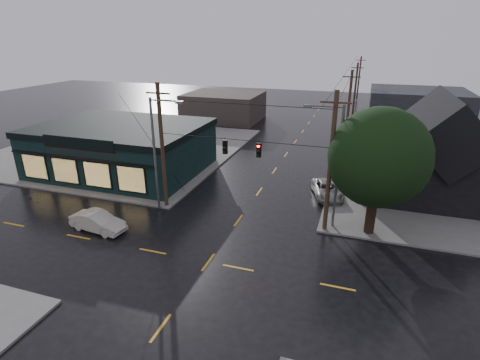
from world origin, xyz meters
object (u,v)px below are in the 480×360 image
(utility_pole_nw, at_px, (167,206))
(utility_pole_ne, at_px, (324,230))
(suv_silver, at_px, (327,190))
(sedan_cream, at_px, (98,222))
(corner_tree, at_px, (379,158))

(utility_pole_nw, xyz_separation_m, utility_pole_ne, (13.00, 0.00, 0.00))
(utility_pole_nw, relative_size, suv_silver, 2.12)
(utility_pole_nw, distance_m, suv_silver, 14.01)
(suv_silver, bearing_deg, sedan_cream, -160.58)
(utility_pole_nw, height_order, sedan_cream, utility_pole_nw)
(utility_pole_nw, relative_size, sedan_cream, 2.38)
(sedan_cream, xyz_separation_m, suv_silver, (15.25, 11.51, -0.04))
(utility_pole_nw, bearing_deg, suv_silver, 26.75)
(corner_tree, bearing_deg, utility_pole_nw, -178.22)
(corner_tree, xyz_separation_m, suv_silver, (-3.58, 5.80, -5.09))
(utility_pole_nw, height_order, suv_silver, utility_pole_nw)
(corner_tree, xyz_separation_m, utility_pole_nw, (-16.08, -0.50, -5.76))
(utility_pole_nw, bearing_deg, sedan_cream, -117.82)
(utility_pole_nw, xyz_separation_m, sedan_cream, (-2.75, -5.21, 0.70))
(utility_pole_ne, relative_size, suv_silver, 2.12)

